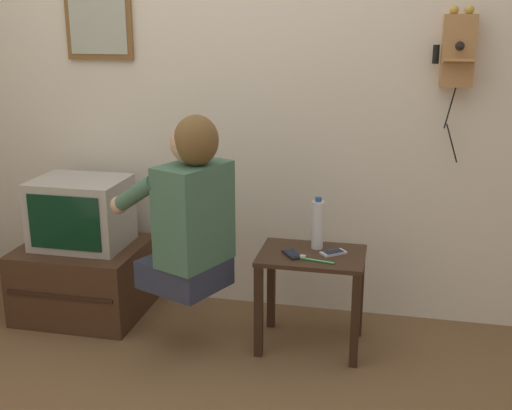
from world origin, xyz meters
TOP-DOWN VIEW (x-y plane):
  - ground_plane at (0.00, 0.00)m, footprint 14.00×14.00m
  - wall_back at (0.00, 1.05)m, footprint 6.80×0.05m
  - side_table at (0.40, 0.59)m, footprint 0.52×0.37m
  - person at (-0.17, 0.42)m, footprint 0.59×0.53m
  - tv_stand at (-0.90, 0.69)m, footprint 0.67×0.56m
  - television at (-0.89, 0.71)m, footprint 0.49×0.38m
  - wall_phone_antique at (1.03, 0.97)m, footprint 0.20×0.19m
  - framed_picture at (-0.86, 1.01)m, footprint 0.39×0.03m
  - cell_phone_held at (0.31, 0.54)m, footprint 0.12×0.14m
  - cell_phone_spare at (0.50, 0.61)m, footprint 0.13×0.12m
  - water_bottle at (0.41, 0.67)m, footprint 0.06×0.06m
  - toothbrush at (0.42, 0.49)m, footprint 0.17×0.04m

SIDE VIEW (x-z plane):
  - ground_plane at x=0.00m, z-range 0.00..0.00m
  - tv_stand at x=-0.90m, z-range 0.00..0.40m
  - side_table at x=0.40m, z-range 0.13..0.63m
  - cell_phone_held at x=0.31m, z-range 0.50..0.51m
  - cell_phone_spare at x=0.50m, z-range 0.50..0.51m
  - toothbrush at x=0.42m, z-range 0.50..0.52m
  - television at x=-0.89m, z-range 0.40..0.78m
  - water_bottle at x=0.41m, z-range 0.49..0.76m
  - person at x=-0.17m, z-range 0.31..1.17m
  - wall_back at x=0.00m, z-range 0.00..2.55m
  - wall_phone_antique at x=1.03m, z-range 1.08..1.84m
  - framed_picture at x=-0.86m, z-range 1.39..1.84m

